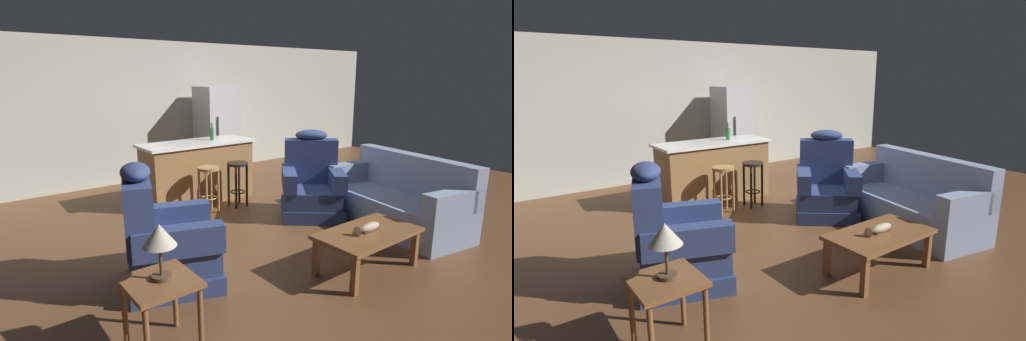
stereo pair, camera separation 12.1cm
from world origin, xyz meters
The scene contains 14 objects.
ground_plane centered at (0.00, 0.00, 0.00)m, with size 12.00×12.00×0.00m.
back_wall centered at (0.00, 3.12, 1.30)m, with size 12.00×0.05×2.60m.
coffee_table centered at (0.16, -1.81, 0.36)m, with size 1.10×0.60×0.42m.
fish_figurine centered at (0.14, -1.82, 0.46)m, with size 0.34×0.10×0.10m.
couch centered at (1.54, -1.26, 0.34)m, with size 1.16×2.02×0.94m.
recliner_near_lamp centered at (-1.59, -0.79, 0.42)m, with size 1.07×1.07×1.20m.
recliner_near_island centered at (0.95, -0.24, 0.42)m, with size 1.18×1.18×1.20m.
end_table centered at (-2.04, -1.68, 0.46)m, with size 0.48×0.48×0.56m.
table_lamp centered at (-2.02, -1.67, 0.87)m, with size 0.24×0.24×0.41m.
kitchen_island centered at (0.00, 1.35, 0.48)m, with size 1.80×0.70×0.95m.
bar_stool_left centered at (-0.18, 0.72, 0.47)m, with size 0.32×0.32×0.68m.
bar_stool_right centered at (0.33, 0.72, 0.47)m, with size 0.32×0.32×0.68m.
refrigerator centered at (1.13, 2.55, 0.88)m, with size 0.70×0.69×1.76m.
bottle_tall_green centered at (0.28, 1.35, 1.05)m, with size 0.07×0.07×0.27m.
Camera 1 is at (-3.06, -4.10, 1.95)m, focal length 28.00 mm.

